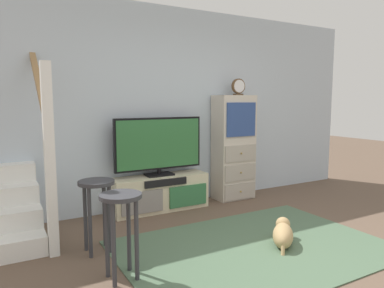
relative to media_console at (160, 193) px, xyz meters
The scene contains 10 objects.
ground_plane 2.23m from the media_console, 82.21° to the right, with size 20.00×20.00×0.00m, color brown.
back_wall 1.19m from the media_console, 41.70° to the left, with size 6.40×0.12×2.70m, color silver.
area_rug 1.64m from the media_console, 79.33° to the right, with size 2.60×1.80×0.01m, color #4C664C.
media_console is the anchor object (origin of this frame).
television 0.64m from the media_console, 90.00° to the left, with size 1.21×0.22×0.77m.
side_cabinet 1.30m from the media_console, ahead, with size 0.58×0.38×1.52m.
desk_clock 1.88m from the media_console, ahead, with size 0.21×0.08×0.24m.
bar_stool_near 1.88m from the media_console, 123.84° to the right, with size 0.34×0.34×0.71m.
bar_stool_far 1.44m from the media_console, 139.26° to the right, with size 0.34×0.34×0.70m.
dog 1.77m from the media_console, 70.12° to the right, with size 0.45×0.46×0.23m.
Camera 1 is at (-2.18, -2.03, 1.45)m, focal length 33.37 mm.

